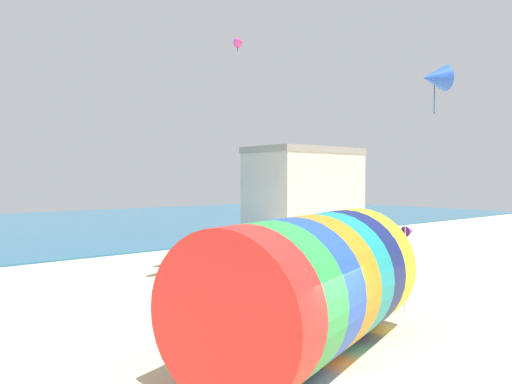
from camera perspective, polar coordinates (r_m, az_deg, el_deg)
name	(u,v)px	position (r m, az deg, el deg)	size (l,w,h in m)	color
giant_inflatable_tube	(307,286)	(12.93, 5.83, -10.60)	(8.17, 5.70, 3.57)	red
kite_handler	(384,288)	(17.48, 14.42, -10.57)	(0.31, 0.41, 1.66)	#726651
kite_blue_delta	(435,78)	(19.58, 19.73, 12.17)	(1.29, 1.28, 1.79)	blue
kite_magenta_parafoil	(238,43)	(16.93, -2.12, 16.64)	(0.74, 0.81, 0.41)	#D1339E
promenade_building	(304,190)	(41.14, 5.50, 0.20)	(9.11, 5.62, 7.00)	beige
beach_flag	(409,236)	(17.38, 17.05, -4.78)	(0.47, 0.36, 2.93)	silver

